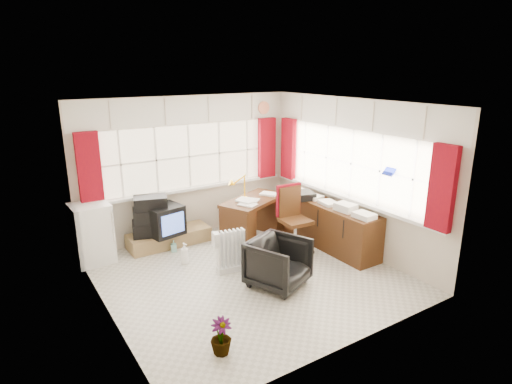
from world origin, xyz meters
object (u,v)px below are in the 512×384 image
task_chair (292,216)px  radiator (231,254)px  desk (254,216)px  office_chair (278,263)px  mini_fridge (92,233)px  crt_tv (164,220)px  credenza (329,224)px  desk_lamp (245,182)px  tv_bench (169,238)px

task_chair → radiator: size_ratio=1.71×
desk → office_chair: (-0.65, -1.66, -0.07)m
task_chair → mini_fridge: size_ratio=1.17×
crt_tv → office_chair: bearing=-67.9°
desk → crt_tv: 1.56m
office_chair → credenza: bearing=0.9°
crt_tv → credenza: bearing=-30.8°
office_chair → radiator: size_ratio=1.16×
desk → desk_lamp: size_ratio=3.30×
tv_bench → radiator: bearing=-74.2°
desk → office_chair: bearing=-111.4°
desk_lamp → mini_fridge: desk_lamp is taller
desk → task_chair: (0.27, -0.76, 0.18)m
desk_lamp → office_chair: (-0.54, -1.79, -0.69)m
desk_lamp → office_chair: desk_lamp is taller
task_chair → crt_tv: task_chair is taller
desk → tv_bench: size_ratio=1.01×
radiator → tv_bench: radiator is taller
office_chair → radiator: (-0.34, 0.75, -0.08)m
office_chair → crt_tv: crt_tv is taller
desk_lamp → tv_bench: desk_lamp is taller
desk → radiator: 1.35m
credenza → mini_fridge: bearing=156.4°
office_chair → tv_bench: (-0.74, 2.19, -0.22)m
tv_bench → mini_fridge: 1.30m
desk → mini_fridge: size_ratio=1.50×
credenza → mini_fridge: mini_fridge is taller
tv_bench → mini_fridge: size_ratio=1.48×
crt_tv → mini_fridge: 1.15m
office_chair → task_chair: bearing=21.8°
radiator → mini_fridge: mini_fridge is taller
crt_tv → mini_fridge: size_ratio=0.68×
radiator → tv_bench: (-0.41, 1.44, -0.14)m
credenza → crt_tv: (-2.38, 1.42, 0.10)m
radiator → desk: bearing=42.6°
mini_fridge → credenza: bearing=-23.6°
office_chair → credenza: (1.53, 0.67, 0.05)m
task_chair → desk: bearing=109.3°
credenza → tv_bench: credenza is taller
desk → tv_bench: desk is taller
desk → credenza: 1.33m
office_chair → tv_bench: bearing=86.0°
credenza → tv_bench: size_ratio=1.43×
office_chair → tv_bench: office_chair is taller
desk → task_chair: bearing=-70.7°
desk_lamp → task_chair: desk_lamp is taller
credenza → tv_bench: 2.75m
desk_lamp → credenza: size_ratio=0.21×
desk_lamp → task_chair: bearing=-67.4°
office_chair → tv_bench: size_ratio=0.54×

